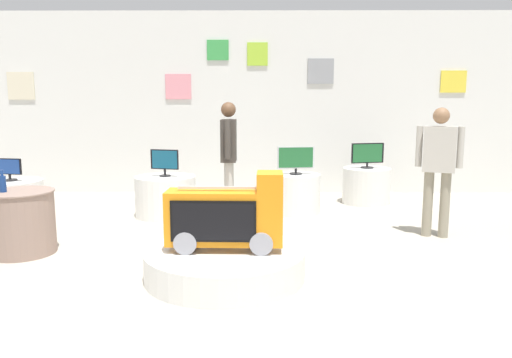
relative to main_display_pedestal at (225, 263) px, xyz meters
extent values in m
plane|color=#A8A091|center=(-0.06, 0.28, -0.14)|extent=(30.00, 30.00, 0.00)
cube|color=silver|center=(-0.06, 4.56, 1.53)|extent=(10.80, 0.10, 3.34)
cube|color=#9ECC33|center=(0.30, 4.49, 2.43)|extent=(0.38, 0.02, 0.41)
cube|color=yellow|center=(3.90, 4.49, 1.94)|extent=(0.47, 0.02, 0.40)
cube|color=beige|center=(-4.07, 4.49, 1.86)|extent=(0.49, 0.02, 0.50)
cube|color=green|center=(-0.42, 4.49, 2.50)|extent=(0.39, 0.02, 0.36)
cube|color=gray|center=(1.46, 4.49, 2.13)|extent=(0.47, 0.02, 0.45)
cube|color=pink|center=(-1.16, 4.49, 1.85)|extent=(0.47, 0.02, 0.46)
cylinder|color=silver|center=(0.00, 0.00, 0.00)|extent=(1.55, 1.55, 0.28)
cylinder|color=gray|center=(-0.35, 0.01, 0.25)|extent=(0.23, 0.40, 0.22)
cylinder|color=gray|center=(0.35, -0.01, 0.25)|extent=(0.23, 0.40, 0.22)
cube|color=orange|center=(0.00, 0.00, 0.46)|extent=(1.11, 0.37, 0.51)
cube|color=orange|center=(0.43, -0.01, 0.80)|extent=(0.25, 0.35, 0.18)
cube|color=black|center=(-0.09, -0.18, 0.46)|extent=(0.79, 0.03, 0.39)
cube|color=black|center=(-0.09, -0.18, 0.46)|extent=(0.75, 0.04, 0.35)
cube|color=#B2B2B7|center=(0.00, 0.00, 0.74)|extent=(0.88, 0.05, 0.02)
cylinder|color=silver|center=(-1.07, 2.57, 0.16)|extent=(0.90, 0.90, 0.60)
cylinder|color=black|center=(-1.07, 2.57, 0.47)|extent=(0.16, 0.16, 0.02)
cylinder|color=black|center=(-1.07, 2.57, 0.53)|extent=(0.04, 0.04, 0.09)
cube|color=black|center=(-1.07, 2.57, 0.72)|extent=(0.43, 0.14, 0.29)
cube|color=navy|center=(-1.06, 2.55, 0.72)|extent=(0.39, 0.11, 0.26)
cylinder|color=silver|center=(0.90, 2.80, 0.16)|extent=(0.76, 0.76, 0.60)
cylinder|color=black|center=(0.90, 2.80, 0.47)|extent=(0.19, 0.19, 0.02)
cylinder|color=black|center=(0.90, 2.80, 0.52)|extent=(0.04, 0.04, 0.07)
cube|color=silver|center=(0.90, 2.80, 0.73)|extent=(0.57, 0.11, 0.34)
cube|color=#1E5B2D|center=(0.89, 2.78, 0.73)|extent=(0.53, 0.08, 0.31)
cylinder|color=silver|center=(-3.17, 2.15, 0.16)|extent=(0.86, 0.86, 0.60)
cylinder|color=black|center=(-3.17, 2.15, 0.47)|extent=(0.19, 0.19, 0.02)
cylinder|color=black|center=(-3.17, 2.15, 0.52)|extent=(0.04, 0.04, 0.07)
cube|color=black|center=(-3.17, 2.15, 0.67)|extent=(0.37, 0.11, 0.22)
cube|color=navy|center=(-3.16, 2.13, 0.67)|extent=(0.34, 0.08, 0.20)
cylinder|color=silver|center=(2.15, 3.53, 0.16)|extent=(0.80, 0.80, 0.60)
cylinder|color=black|center=(2.15, 3.53, 0.47)|extent=(0.21, 0.21, 0.02)
cylinder|color=black|center=(2.15, 3.53, 0.52)|extent=(0.04, 0.04, 0.07)
cube|color=black|center=(2.15, 3.53, 0.72)|extent=(0.56, 0.16, 0.33)
cube|color=#1E5B2D|center=(2.15, 3.51, 0.72)|extent=(0.51, 0.13, 0.30)
cylinder|color=gray|center=(-2.33, 0.73, 0.22)|extent=(0.71, 0.71, 0.71)
cylinder|color=gray|center=(-2.33, 0.73, 0.57)|extent=(0.74, 0.74, 0.02)
cylinder|color=navy|center=(-2.47, 0.67, 0.66)|extent=(0.07, 0.07, 0.18)
cylinder|color=navy|center=(-2.47, 0.67, 0.79)|extent=(0.03, 0.03, 0.06)
cylinder|color=#B2ADA3|center=(-0.08, 2.07, 0.31)|extent=(0.12, 0.12, 0.90)
cylinder|color=#B2ADA3|center=(-0.08, 1.87, 0.31)|extent=(0.12, 0.12, 0.90)
cube|color=#38332D|center=(-0.08, 1.97, 1.04)|extent=(0.20, 0.38, 0.56)
sphere|color=brown|center=(-0.08, 1.97, 1.46)|extent=(0.20, 0.20, 0.20)
cylinder|color=#38332D|center=(-0.08, 2.21, 1.07)|extent=(0.08, 0.08, 0.51)
cylinder|color=#38332D|center=(-0.08, 1.73, 1.07)|extent=(0.08, 0.08, 0.51)
cylinder|color=gray|center=(2.47, 1.49, 0.28)|extent=(0.12, 0.12, 0.83)
cylinder|color=gray|center=(2.66, 1.42, 0.28)|extent=(0.12, 0.12, 0.83)
cube|color=#B2ADA3|center=(2.57, 1.46, 0.97)|extent=(0.43, 0.32, 0.56)
sphere|color=#8C6647|center=(2.57, 1.46, 1.39)|extent=(0.20, 0.20, 0.20)
cylinder|color=#B2ADA3|center=(2.34, 1.54, 1.00)|extent=(0.08, 0.08, 0.51)
cylinder|color=#B2ADA3|center=(2.79, 1.38, 1.00)|extent=(0.08, 0.08, 0.51)
camera|label=1|loc=(0.32, -4.45, 1.52)|focal=33.50mm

